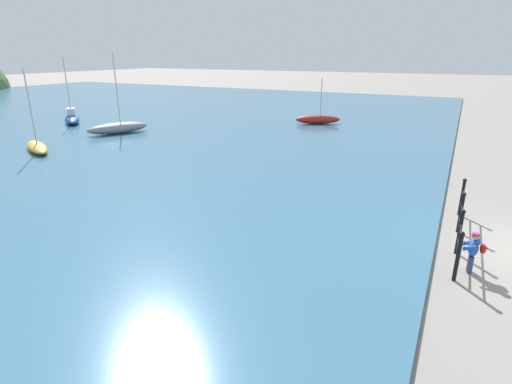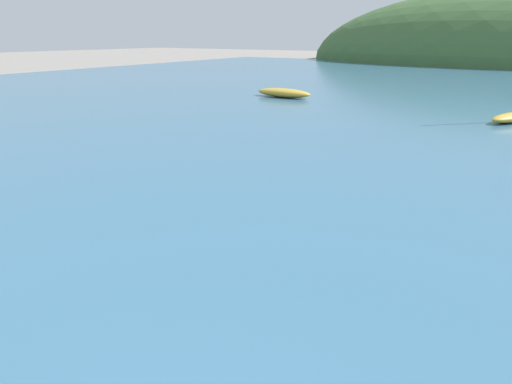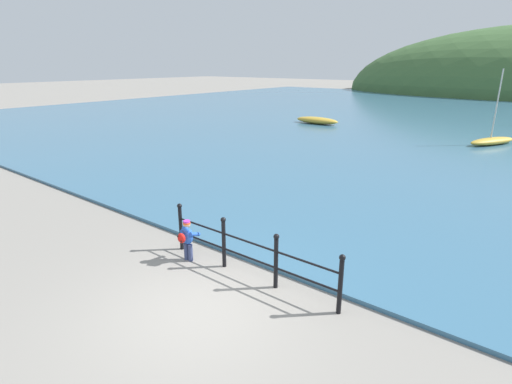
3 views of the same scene
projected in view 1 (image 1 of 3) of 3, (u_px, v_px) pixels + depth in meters
iron_railing at (460, 220)px, 10.60m from camera, size 4.46×0.12×1.21m
child_in_coat at (474, 249)px, 9.14m from camera, size 0.40×0.54×1.00m
boat_green_fishing at (118, 128)px, 24.88m from camera, size 3.85×2.62×4.81m
boat_twin_mast at (72, 118)px, 28.67m from camera, size 3.02×3.42×4.50m
boat_white_sailboat at (318, 119)px, 28.20m from camera, size 2.12×3.11×3.11m
boat_red_dinghy at (37, 146)px, 20.40m from camera, size 2.25×3.35×4.07m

